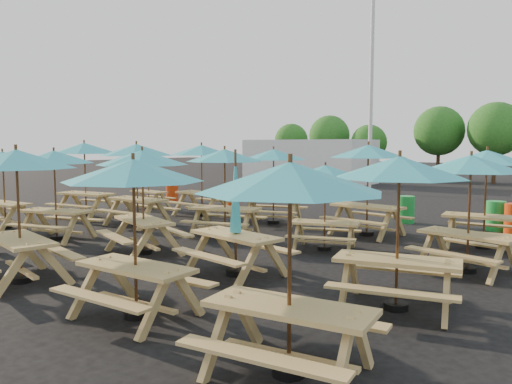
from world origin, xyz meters
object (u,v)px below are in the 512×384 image
Objects in this scene: picnic_unit_1 at (3,162)px; waste_bin_1 at (233,197)px; waste_bin_0 at (172,191)px; picnic_unit_2 at (84,153)px; picnic_unit_14 at (325,176)px; picnic_unit_15 at (368,157)px; picnic_unit_19 at (487,163)px; picnic_unit_11 at (274,159)px; picnic_unit_8 at (17,167)px; waste_bin_3 at (496,216)px; picnic_unit_17 at (399,177)px; picnic_unit_12 at (133,180)px; picnic_unit_18 at (471,171)px; picnic_unit_7 at (202,154)px; picnic_unit_9 at (142,164)px; picnic_unit_5 at (54,162)px; picnic_unit_10 at (225,161)px; picnic_unit_16 at (290,191)px; picnic_unit_6 at (137,155)px; picnic_unit_3 at (148,163)px; waste_bin_2 at (406,209)px.

picnic_unit_1 is 2.67× the size of waste_bin_1.
waste_bin_0 is (-1.30, 8.04, -1.56)m from picnic_unit_1.
picnic_unit_2 is 1.15× the size of picnic_unit_14.
picnic_unit_15 reaches higher than picnic_unit_19.
picnic_unit_2 is 6.46m from picnic_unit_11.
picnic_unit_15 is at bearing 8.46° from picnic_unit_2.
waste_bin_3 is at bearing 74.31° from picnic_unit_8.
picnic_unit_17 is at bearing -31.34° from waste_bin_0.
picnic_unit_12 is at bearing -19.89° from picnic_unit_1.
picnic_unit_12 is 6.41m from picnic_unit_18.
picnic_unit_15 is 10.92m from waste_bin_0.
picnic_unit_2 is 3.93m from picnic_unit_7.
picnic_unit_5 is at bearing -156.66° from picnic_unit_9.
picnic_unit_10 is at bearing -52.63° from waste_bin_1.
picnic_unit_8 is 1.06× the size of picnic_unit_16.
waste_bin_0 is 1.00× the size of waste_bin_3.
picnic_unit_2 reaches higher than picnic_unit_19.
picnic_unit_11 is 7.02m from picnic_unit_18.
picnic_unit_16 reaches higher than picnic_unit_1.
picnic_unit_8 is at bearing -117.40° from waste_bin_3.
picnic_unit_6 is at bearing -155.56° from picnic_unit_11.
picnic_unit_15 is at bearing 175.11° from picnic_unit_19.
picnic_unit_2 reaches higher than picnic_unit_17.
picnic_unit_18 is at bearing 78.07° from picnic_unit_16.
picnic_unit_6 is 9.74m from picnic_unit_17.
picnic_unit_19 is (9.19, 0.06, -0.10)m from picnic_unit_7.
waste_bin_0 is (-13.30, 10.97, -1.58)m from picnic_unit_16.
picnic_unit_6 is 1.09× the size of picnic_unit_12.
picnic_unit_12 is (3.21, -2.89, -0.06)m from picnic_unit_9.
picnic_unit_6 is 1.06× the size of picnic_unit_19.
picnic_unit_3 is 0.88× the size of picnic_unit_16.
picnic_unit_8 is 0.95× the size of picnic_unit_9.
waste_bin_0 is at bearing 131.85° from picnic_unit_12.
picnic_unit_15 reaches higher than picnic_unit_5.
picnic_unit_9 is at bearing -39.07° from picnic_unit_3.
picnic_unit_19 is 2.76× the size of waste_bin_2.
picnic_unit_6 is 10.79m from picnic_unit_16.
picnic_unit_1 is 12.36m from picnic_unit_16.
picnic_unit_2 reaches higher than picnic_unit_9.
picnic_unit_17 is (12.12, -0.13, 0.03)m from picnic_unit_1.
picnic_unit_8 is 11.49m from waste_bin_2.
picnic_unit_7 is (0.14, 2.73, -0.03)m from picnic_unit_6.
waste_bin_1 is at bearing 167.15° from picnic_unit_15.
picnic_unit_2 is 1.04× the size of picnic_unit_8.
picnic_unit_1 is at bearing 158.33° from picnic_unit_16.
picnic_unit_17 is (0.12, 2.80, 0.01)m from picnic_unit_16.
picnic_unit_16 is (12.12, -8.59, 0.25)m from picnic_unit_3.
picnic_unit_1 is 0.98× the size of picnic_unit_18.
picnic_unit_3 is at bearing 156.81° from picnic_unit_9.
picnic_unit_15 is (-0.09, 8.11, 0.17)m from picnic_unit_12.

